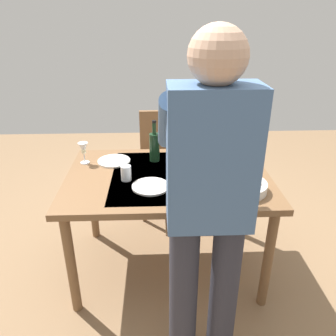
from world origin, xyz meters
TOP-DOWN VIEW (x-y plane):
  - ground_plane at (0.00, 0.00)m, footprint 6.00×6.00m
  - dining_table at (0.00, 0.00)m, footprint 1.32×0.91m
  - chair_near at (0.02, -0.84)m, footprint 0.40×0.40m
  - person_server at (-0.15, 0.71)m, footprint 0.42×0.61m
  - wine_bottle at (0.09, -0.24)m, footprint 0.07×0.07m
  - wine_glass_left at (0.58, -0.21)m, footprint 0.07×0.07m
  - wine_glass_right at (-0.44, -0.21)m, footprint 0.07×0.07m
  - water_cup_near_left at (-0.15, 0.17)m, footprint 0.07×0.07m
  - water_cup_near_right at (0.27, 0.06)m, footprint 0.07×0.07m
  - serving_bowl_pasta at (-0.43, 0.22)m, footprint 0.30×0.30m
  - dinner_plate_near at (0.11, 0.16)m, footprint 0.23×0.23m
  - dinner_plate_far at (0.38, -0.23)m, footprint 0.23×0.23m
  - table_knife at (-0.40, -0.06)m, footprint 0.08×0.19m
  - table_fork at (-0.19, -0.20)m, footprint 0.07×0.17m

SIDE VIEW (x-z plane):
  - ground_plane at x=0.00m, z-range 0.00..0.00m
  - chair_near at x=0.02m, z-range 0.07..0.98m
  - dining_table at x=0.00m, z-range 0.29..1.04m
  - table_knife at x=-0.40m, z-range 0.75..0.75m
  - table_fork at x=-0.19m, z-range 0.75..0.75m
  - dinner_plate_near at x=0.11m, z-range 0.75..0.76m
  - dinner_plate_far at x=0.38m, z-range 0.75..0.76m
  - serving_bowl_pasta at x=-0.43m, z-range 0.75..0.82m
  - water_cup_near_left at x=-0.15m, z-range 0.75..0.84m
  - water_cup_near_right at x=0.27m, z-range 0.75..0.85m
  - wine_glass_left at x=0.58m, z-range 0.78..0.93m
  - wine_glass_right at x=-0.44m, z-range 0.78..0.93m
  - wine_bottle at x=0.09m, z-range 0.71..1.01m
  - person_server at x=-0.15m, z-range 0.12..1.81m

